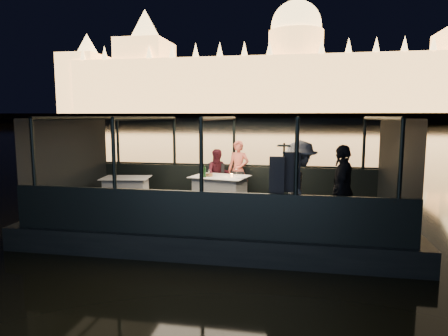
% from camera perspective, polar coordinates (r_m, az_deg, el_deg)
% --- Properties ---
extents(river_water, '(500.00, 500.00, 0.00)m').
position_cam_1_polar(river_water, '(89.46, 9.35, 5.49)').
color(river_water, black).
rests_on(river_water, ground).
extents(boat_hull, '(8.60, 4.40, 1.00)m').
position_cam_1_polar(boat_hull, '(9.99, -0.42, -9.15)').
color(boat_hull, black).
rests_on(boat_hull, river_water).
extents(boat_deck, '(8.00, 4.00, 0.04)m').
position_cam_1_polar(boat_deck, '(9.86, -0.43, -6.47)').
color(boat_deck, black).
rests_on(boat_deck, boat_hull).
extents(gunwale_port, '(8.00, 0.08, 0.90)m').
position_cam_1_polar(gunwale_port, '(11.70, 1.42, -1.92)').
color(gunwale_port, black).
rests_on(gunwale_port, boat_deck).
extents(gunwale_starboard, '(8.00, 0.08, 0.90)m').
position_cam_1_polar(gunwale_starboard, '(7.85, -3.21, -6.58)').
color(gunwale_starboard, black).
rests_on(gunwale_starboard, boat_deck).
extents(cabin_glass_port, '(8.00, 0.02, 1.40)m').
position_cam_1_polar(cabin_glass_port, '(11.57, 1.44, 3.71)').
color(cabin_glass_port, '#99B2B2').
rests_on(cabin_glass_port, gunwale_port).
extents(cabin_glass_starboard, '(8.00, 0.02, 1.40)m').
position_cam_1_polar(cabin_glass_starboard, '(7.65, -3.27, 1.80)').
color(cabin_glass_starboard, '#99B2B2').
rests_on(cabin_glass_starboard, gunwale_starboard).
extents(cabin_roof_glass, '(8.00, 4.00, 0.02)m').
position_cam_1_polar(cabin_roof_glass, '(9.57, -0.44, 7.13)').
color(cabin_roof_glass, '#99B2B2').
rests_on(cabin_roof_glass, boat_deck).
extents(end_wall_fore, '(0.02, 4.00, 2.30)m').
position_cam_1_polar(end_wall_fore, '(11.11, -21.13, 0.73)').
color(end_wall_fore, black).
rests_on(end_wall_fore, boat_deck).
extents(end_wall_aft, '(0.02, 4.00, 2.30)m').
position_cam_1_polar(end_wall_aft, '(9.72, 23.39, -0.27)').
color(end_wall_aft, black).
rests_on(end_wall_aft, boat_deck).
extents(canopy_ribs, '(8.00, 4.00, 2.30)m').
position_cam_1_polar(canopy_ribs, '(9.65, -0.43, 0.29)').
color(canopy_ribs, black).
rests_on(canopy_ribs, boat_deck).
extents(embankment, '(400.00, 140.00, 6.00)m').
position_cam_1_polar(embankment, '(219.41, 10.07, 6.82)').
color(embankment, '#423D33').
rests_on(embankment, ground).
extents(parliament_building, '(220.00, 32.00, 60.00)m').
position_cam_1_polar(parliament_building, '(186.25, 10.17, 15.37)').
color(parliament_building, '#F2D18C').
rests_on(parliament_building, embankment).
extents(dining_table_central, '(1.64, 1.34, 0.77)m').
position_cam_1_polar(dining_table_central, '(10.65, -0.58, -3.20)').
color(dining_table_central, silver).
rests_on(dining_table_central, boat_deck).
extents(dining_table_aft, '(1.41, 1.11, 0.68)m').
position_cam_1_polar(dining_table_aft, '(11.34, -13.80, -2.77)').
color(dining_table_aft, white).
rests_on(dining_table_aft, boat_deck).
extents(chair_port_left, '(0.47, 0.47, 1.00)m').
position_cam_1_polar(chair_port_left, '(11.26, -1.30, -2.28)').
color(chair_port_left, black).
rests_on(chair_port_left, boat_deck).
extents(chair_port_right, '(0.43, 0.43, 0.81)m').
position_cam_1_polar(chair_port_right, '(11.01, 1.80, -2.51)').
color(chair_port_right, black).
rests_on(chair_port_right, boat_deck).
extents(coat_stand, '(0.62, 0.56, 1.84)m').
position_cam_1_polar(coat_stand, '(7.79, 8.46, -3.37)').
color(coat_stand, black).
rests_on(coat_stand, boat_deck).
extents(person_woman_coral, '(0.67, 0.52, 1.67)m').
position_cam_1_polar(person_woman_coral, '(11.23, 2.06, -0.77)').
color(person_woman_coral, '#D9634F').
rests_on(person_woman_coral, boat_deck).
extents(person_man_maroon, '(0.76, 0.64, 1.42)m').
position_cam_1_polar(person_man_maroon, '(11.32, -0.83, -0.69)').
color(person_man_maroon, '#41121B').
rests_on(person_man_maroon, boat_deck).
extents(passenger_stripe, '(0.78, 1.26, 1.87)m').
position_cam_1_polar(passenger_stripe, '(8.20, 10.67, -3.23)').
color(passenger_stripe, silver).
rests_on(passenger_stripe, boat_deck).
extents(passenger_dark, '(0.67, 1.13, 1.80)m').
position_cam_1_polar(passenger_dark, '(8.28, 16.52, -3.31)').
color(passenger_dark, black).
rests_on(passenger_dark, boat_deck).
extents(wine_bottle, '(0.07, 0.07, 0.31)m').
position_cam_1_polar(wine_bottle, '(10.37, -2.78, -0.53)').
color(wine_bottle, '#133516').
rests_on(wine_bottle, dining_table_central).
extents(bread_basket, '(0.23, 0.23, 0.07)m').
position_cam_1_polar(bread_basket, '(10.56, -2.13, -0.99)').
color(bread_basket, brown).
rests_on(bread_basket, dining_table_central).
extents(amber_candle, '(0.06, 0.06, 0.08)m').
position_cam_1_polar(amber_candle, '(10.50, 1.11, -1.03)').
color(amber_candle, '#FF983F').
rests_on(amber_candle, dining_table_central).
extents(plate_near, '(0.30, 0.30, 0.02)m').
position_cam_1_polar(plate_near, '(10.31, 2.38, -1.37)').
color(plate_near, silver).
rests_on(plate_near, dining_table_central).
extents(plate_far, '(0.28, 0.28, 0.02)m').
position_cam_1_polar(plate_far, '(10.66, -1.38, -1.08)').
color(plate_far, silver).
rests_on(plate_far, dining_table_central).
extents(wine_glass_white, '(0.06, 0.06, 0.18)m').
position_cam_1_polar(wine_glass_white, '(10.43, -2.16, -0.79)').
color(wine_glass_white, silver).
rests_on(wine_glass_white, dining_table_central).
extents(wine_glass_red, '(0.08, 0.08, 0.19)m').
position_cam_1_polar(wine_glass_red, '(10.64, 1.79, -0.62)').
color(wine_glass_red, silver).
rests_on(wine_glass_red, dining_table_central).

